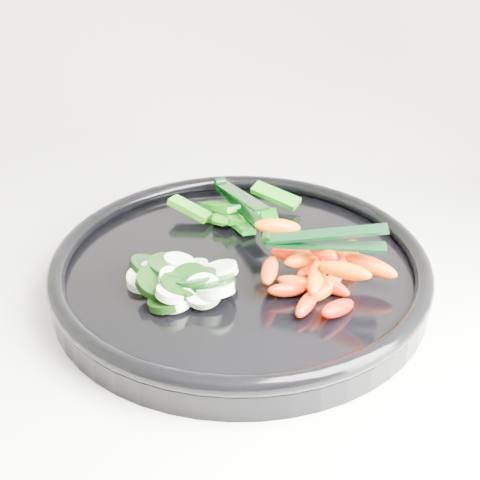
# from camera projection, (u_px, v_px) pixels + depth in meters

# --- Properties ---
(veggie_tray) EXTENTS (0.43, 0.43, 0.04)m
(veggie_tray) POSITION_uv_depth(u_px,v_px,m) (240.00, 270.00, 0.66)
(veggie_tray) COLOR black
(veggie_tray) RESTS_ON counter
(cucumber_pile) EXTENTS (0.13, 0.10, 0.04)m
(cucumber_pile) POSITION_uv_depth(u_px,v_px,m) (177.00, 279.00, 0.63)
(cucumber_pile) COLOR black
(cucumber_pile) RESTS_ON veggie_tray
(carrot_pile) EXTENTS (0.15, 0.14, 0.05)m
(carrot_pile) POSITION_uv_depth(u_px,v_px,m) (319.00, 268.00, 0.63)
(carrot_pile) COLOR #FF5800
(carrot_pile) RESTS_ON veggie_tray
(pepper_pile) EXTENTS (0.14, 0.10, 0.04)m
(pepper_pile) POSITION_uv_depth(u_px,v_px,m) (236.00, 213.00, 0.74)
(pepper_pile) COLOR #0A6C10
(pepper_pile) RESTS_ON veggie_tray
(tong_carrot) EXTENTS (0.11, 0.04, 0.02)m
(tong_carrot) POSITION_uv_depth(u_px,v_px,m) (322.00, 239.00, 0.61)
(tong_carrot) COLOR black
(tong_carrot) RESTS_ON carrot_pile
(tong_pepper) EXTENTS (0.09, 0.09, 0.02)m
(tong_pepper) POSITION_uv_depth(u_px,v_px,m) (239.00, 199.00, 0.73)
(tong_pepper) COLOR black
(tong_pepper) RESTS_ON pepper_pile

